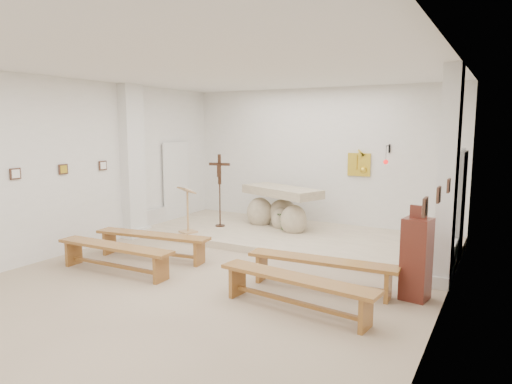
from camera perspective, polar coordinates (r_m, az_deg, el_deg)
The scene contains 27 objects.
ground at distance 7.57m, azimuth -6.73°, elevation -11.57°, with size 7.00×10.00×0.00m, color tan.
wall_left at distance 9.65m, azimuth -23.97°, elevation 2.71°, with size 0.02×10.00×3.50m, color white.
wall_right at distance 5.85m, azimuth 21.83°, elevation -0.29°, with size 0.02×10.00×3.50m, color white.
wall_back at distance 11.57m, azimuth 7.81°, elevation 4.13°, with size 7.00×0.02×3.50m, color white.
ceiling at distance 7.19m, azimuth -7.22°, elevation 15.61°, with size 7.00×10.00×0.02m, color silver.
sanctuary_platform at distance 10.46m, azimuth 4.62°, elevation -5.54°, with size 6.98×3.00×0.15m, color beige.
pilaster_left at distance 10.87m, azimuth -15.14°, elevation 3.67°, with size 0.26×0.55×3.50m, color white.
pilaster_right at distance 7.84m, azimuth 22.89°, elevation 1.66°, with size 0.26×0.55×3.50m, color white.
gold_wall_relief at distance 11.20m, azimuth 12.75°, elevation 3.36°, with size 0.55×0.04×0.55m, color gold.
sanctuary_lamp at distance 10.77m, azimuth 15.97°, elevation 3.91°, with size 0.11×0.36×0.44m.
station_frame_left_front at distance 9.18m, azimuth -27.87°, elevation 2.03°, with size 0.03×0.20×0.20m, color #462B1F.
station_frame_left_mid at distance 9.76m, azimuth -22.95°, elevation 2.64°, with size 0.03×0.20×0.20m, color #462B1F.
station_frame_left_rear at distance 10.40m, azimuth -18.61°, elevation 3.16°, with size 0.03×0.20×0.20m, color #462B1F.
station_frame_right_front at distance 5.08m, azimuth 20.39°, elevation -1.77°, with size 0.03×0.20×0.20m, color #462B1F.
station_frame_right_mid at distance 6.05m, azimuth 21.88°, elevation -0.31°, with size 0.03×0.20×0.20m, color #462B1F.
station_frame_right_rear at distance 7.04m, azimuth 22.94°, elevation 0.74°, with size 0.03×0.20×0.20m, color #462B1F.
radiator_left at distance 11.62m, azimuth -12.67°, elevation -3.35°, with size 0.10×0.85×0.52m, color silver.
radiator_right at distance 8.79m, azimuth 23.27°, elevation -7.55°, with size 0.10×0.85×0.52m, color silver.
altar at distance 10.98m, azimuth 3.11°, elevation -2.29°, with size 2.21×1.51×1.06m.
lectern at distance 10.47m, azimuth -8.60°, elevation -2.19°, with size 0.46×0.43×1.08m.
crucifix_stand at distance 10.98m, azimuth -4.57°, elevation 0.87°, with size 0.53×0.23×1.75m.
potted_plant at distance 10.72m, azimuth 3.91°, elevation -3.42°, with size 0.45×0.39×0.50m, color #255221.
donation_pedestal at distance 7.20m, azimuth 19.41°, elevation -7.83°, with size 0.43×0.43×1.42m.
bench_left_front at distance 9.09m, azimuth -12.84°, elevation -5.86°, with size 2.41×0.69×0.50m.
bench_right_front at distance 7.31m, azimuth 8.15°, elevation -9.22°, with size 2.40×0.53×0.50m.
bench_left_second at distance 8.43m, azimuth -17.28°, elevation -7.15°, with size 2.39×0.45×0.50m.
bench_right_second at distance 6.46m, azimuth 4.99°, elevation -11.53°, with size 2.41×0.65×0.50m.
Camera 1 is at (4.21, -5.75, 2.55)m, focal length 32.00 mm.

